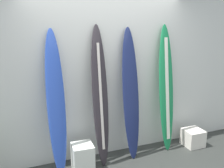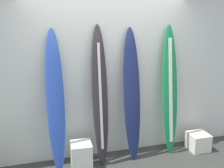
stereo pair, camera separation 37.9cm
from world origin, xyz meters
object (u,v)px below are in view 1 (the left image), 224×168
Objects in this scene: surfboard_navy at (131,96)px; surfboard_emerald at (166,89)px; display_block_center at (193,138)px; surfboard_cobalt at (56,105)px; surfboard_charcoal at (100,98)px; display_block_left at (83,157)px.

surfboard_emerald is (0.66, 0.02, 0.04)m from surfboard_navy.
surfboard_navy is 6.38× the size of display_block_center.
surfboard_cobalt is 1.00× the size of surfboard_navy.
surfboard_charcoal is (0.65, 0.00, 0.02)m from surfboard_cobalt.
surfboard_charcoal is 1.91m from display_block_center.
display_block_left is at bearing -170.84° from surfboard_navy.
surfboard_charcoal is 1.16m from surfboard_emerald.
surfboard_cobalt reaches higher than display_block_center.
surfboard_charcoal is at bearing -179.33° from surfboard_navy.
surfboard_charcoal reaches higher than display_block_left.
surfboard_charcoal reaches higher than display_block_center.
surfboard_navy is (1.16, 0.01, -0.01)m from surfboard_cobalt.
surfboard_emerald is (1.82, 0.03, 0.03)m from surfboard_cobalt.
surfboard_cobalt is 6.38× the size of display_block_center.
surfboard_emerald is (1.16, 0.02, 0.01)m from surfboard_charcoal.
surfboard_cobalt is at bearing 158.92° from display_block_left.
display_block_left is (0.33, -0.13, -0.82)m from surfboard_cobalt.
display_block_left is (-0.33, -0.13, -0.84)m from surfboard_charcoal.
surfboard_cobalt is 0.98× the size of surfboard_emerald.
surfboard_emerald is at bearing 0.84° from surfboard_cobalt.
display_block_center is at bearing -14.68° from surfboard_emerald.
surfboard_cobalt and surfboard_navy have the same top height.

